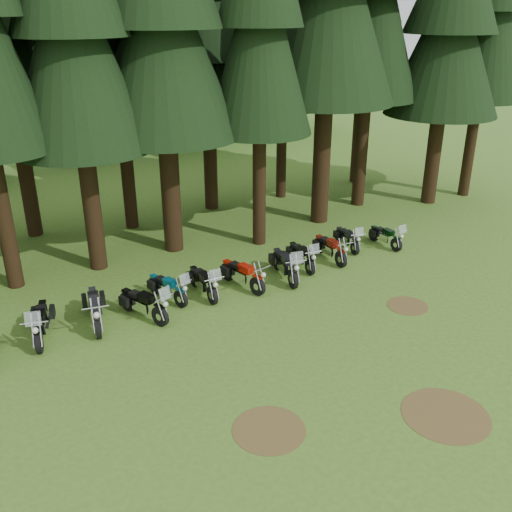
# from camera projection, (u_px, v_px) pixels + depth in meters

# --- Properties ---
(ground) EXTENTS (120.00, 120.00, 0.00)m
(ground) POSITION_uv_depth(u_px,v_px,m) (314.00, 353.00, 16.81)
(ground) COLOR #3A5F21
(ground) RESTS_ON ground
(pine_front_9) EXTENTS (5.44, 5.44, 15.89)m
(pine_front_9) POSITION_uv_depth(u_px,v_px,m) (453.00, 3.00, 26.02)
(pine_front_9) COLOR black
(pine_front_9) RESTS_ON ground
(pine_back_4) EXTENTS (4.94, 4.94, 13.78)m
(pine_back_4) POSITION_uv_depth(u_px,v_px,m) (206.00, 34.00, 25.65)
(pine_back_4) COLOR black
(pine_back_4) RESTS_ON ground
(decid_4) EXTENTS (5.93, 5.76, 7.41)m
(decid_4) POSITION_uv_depth(u_px,v_px,m) (74.00, 93.00, 35.95)
(decid_4) COLOR black
(decid_4) RESTS_ON ground
(decid_5) EXTENTS (8.45, 8.21, 10.56)m
(decid_5) POSITION_uv_depth(u_px,v_px,m) (173.00, 58.00, 38.13)
(decid_5) COLOR black
(decid_5) RESTS_ON ground
(decid_6) EXTENTS (7.06, 6.86, 8.82)m
(decid_6) POSITION_uv_depth(u_px,v_px,m) (245.00, 67.00, 42.85)
(decid_6) COLOR black
(decid_6) RESTS_ON ground
(decid_7) EXTENTS (8.44, 8.20, 10.55)m
(decid_7) POSITION_uv_depth(u_px,v_px,m) (296.00, 50.00, 44.63)
(decid_7) COLOR black
(decid_7) RESTS_ON ground
(dirt_patch_0) EXTENTS (1.80, 1.80, 0.01)m
(dirt_patch_0) POSITION_uv_depth(u_px,v_px,m) (269.00, 430.00, 13.77)
(dirt_patch_0) COLOR #4C3D1E
(dirt_patch_0) RESTS_ON ground
(dirt_patch_1) EXTENTS (1.40, 1.40, 0.01)m
(dirt_patch_1) POSITION_uv_depth(u_px,v_px,m) (407.00, 306.00, 19.47)
(dirt_patch_1) COLOR #4C3D1E
(dirt_patch_1) RESTS_ON ground
(dirt_patch_2) EXTENTS (2.20, 2.20, 0.01)m
(dirt_patch_2) POSITION_uv_depth(u_px,v_px,m) (446.00, 415.00, 14.26)
(dirt_patch_2) COLOR #4C3D1E
(dirt_patch_2) RESTS_ON ground
(motorcycle_1) EXTENTS (1.09, 2.35, 1.51)m
(motorcycle_1) POSITION_uv_depth(u_px,v_px,m) (41.00, 323.00, 17.40)
(motorcycle_1) COLOR black
(motorcycle_1) RESTS_ON ground
(motorcycle_2) EXTENTS (0.78, 2.43, 1.01)m
(motorcycle_2) POSITION_uv_depth(u_px,v_px,m) (95.00, 310.00, 18.17)
(motorcycle_2) COLOR black
(motorcycle_2) RESTS_ON ground
(motorcycle_3) EXTENTS (0.97, 2.28, 1.45)m
(motorcycle_3) POSITION_uv_depth(u_px,v_px,m) (144.00, 305.00, 18.53)
(motorcycle_3) COLOR black
(motorcycle_3) RESTS_ON ground
(motorcycle_4) EXTENTS (0.70, 2.12, 1.33)m
(motorcycle_4) POSITION_uv_depth(u_px,v_px,m) (167.00, 289.00, 19.68)
(motorcycle_4) COLOR black
(motorcycle_4) RESTS_ON ground
(motorcycle_5) EXTENTS (0.49, 2.25, 1.41)m
(motorcycle_5) POSITION_uv_depth(u_px,v_px,m) (203.00, 283.00, 20.03)
(motorcycle_5) COLOR black
(motorcycle_5) RESTS_ON ground
(motorcycle_6) EXTENTS (0.51, 2.31, 0.94)m
(motorcycle_6) POSITION_uv_depth(u_px,v_px,m) (242.00, 275.00, 20.57)
(motorcycle_6) COLOR black
(motorcycle_6) RESTS_ON ground
(motorcycle_7) EXTENTS (0.97, 2.44, 1.55)m
(motorcycle_7) POSITION_uv_depth(u_px,v_px,m) (285.00, 266.00, 21.24)
(motorcycle_7) COLOR black
(motorcycle_7) RESTS_ON ground
(motorcycle_8) EXTENTS (0.70, 2.17, 1.36)m
(motorcycle_8) POSITION_uv_depth(u_px,v_px,m) (302.00, 256.00, 22.19)
(motorcycle_8) COLOR black
(motorcycle_8) RESTS_ON ground
(motorcycle_9) EXTENTS (0.42, 2.22, 0.90)m
(motorcycle_9) POSITION_uv_depth(u_px,v_px,m) (330.00, 249.00, 22.84)
(motorcycle_9) COLOR black
(motorcycle_9) RESTS_ON ground
(motorcycle_10) EXTENTS (0.74, 2.02, 1.28)m
(motorcycle_10) POSITION_uv_depth(u_px,v_px,m) (347.00, 239.00, 23.93)
(motorcycle_10) COLOR black
(motorcycle_10) RESTS_ON ground
(motorcycle_11) EXTENTS (0.38, 1.98, 1.25)m
(motorcycle_11) POSITION_uv_depth(u_px,v_px,m) (385.00, 237.00, 24.18)
(motorcycle_11) COLOR black
(motorcycle_11) RESTS_ON ground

